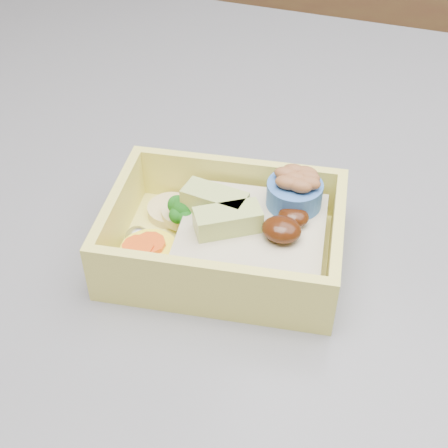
% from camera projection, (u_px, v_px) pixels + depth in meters
% --- Properties ---
extents(bento_box, '(0.19, 0.15, 0.06)m').
position_uv_depth(bento_box, '(232.00, 234.00, 0.46)').
color(bento_box, '#EAE060').
rests_on(bento_box, island).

